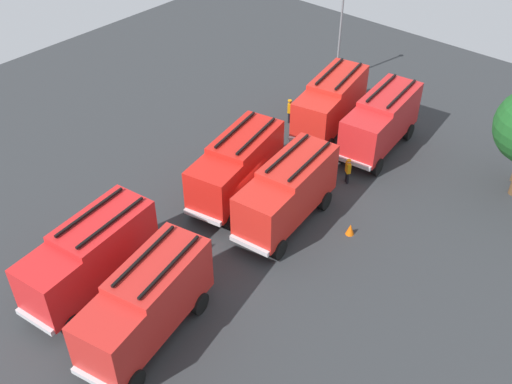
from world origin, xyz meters
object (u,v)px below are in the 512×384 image
object	(u,v)px
fire_truck_1	(237,166)
traffic_cone_0	(244,150)
fire_truck_4	(287,191)
firefighter_1	(259,129)
firefighter_2	(289,110)
traffic_cone_1	(204,245)
traffic_cone_2	(350,229)
firefighter_0	(348,170)
firefighter_3	(213,161)
fire_truck_0	(331,102)
lamppost	(341,29)
fire_truck_3	(381,120)
fire_truck_2	(90,255)
fire_truck_5	(146,302)

from	to	relation	value
fire_truck_1	traffic_cone_0	bearing A→B (deg)	-155.05
fire_truck_4	firefighter_1	size ratio (longest dim) A/B	4.21
traffic_cone_0	firefighter_2	bearing A→B (deg)	-176.93
traffic_cone_1	traffic_cone_2	distance (m)	8.05
firefighter_1	traffic_cone_0	size ratio (longest dim) A/B	2.92
firefighter_0	traffic_cone_2	distance (m)	4.80
firefighter_3	firefighter_2	bearing A→B (deg)	167.54
fire_truck_0	lamppost	size ratio (longest dim) A/B	1.02
fire_truck_3	traffic_cone_0	xyz separation A→B (m)	(6.20, -6.23, -1.85)
fire_truck_2	fire_truck_3	distance (m)	20.21
firefighter_3	traffic_cone_1	world-z (taller)	firefighter_3
fire_truck_3	traffic_cone_2	size ratio (longest dim) A/B	10.90
fire_truck_4	traffic_cone_2	size ratio (longest dim) A/B	10.91
fire_truck_1	firefighter_1	xyz separation A→B (m)	(-5.21, -2.80, -1.16)
fire_truck_1	firefighter_3	distance (m)	2.82
traffic_cone_2	lamppost	distance (m)	18.58
fire_truck_5	firefighter_1	bearing A→B (deg)	-167.86
fire_truck_0	firefighter_3	size ratio (longest dim) A/B	4.15
fire_truck_5	fire_truck_1	bearing A→B (deg)	-170.29
traffic_cone_0	fire_truck_2	bearing A→B (deg)	9.62
fire_truck_3	traffic_cone_0	bearing A→B (deg)	-51.78
firefighter_2	traffic_cone_2	xyz separation A→B (m)	(7.11, 9.90, -0.64)
fire_truck_0	firefighter_0	distance (m)	6.22
fire_truck_4	firefighter_0	size ratio (longest dim) A/B	4.49
firefighter_0	traffic_cone_1	distance (m)	10.30
firefighter_1	traffic_cone_1	bearing A→B (deg)	143.56
fire_truck_4	firefighter_1	bearing A→B (deg)	-135.43
fire_truck_0	firefighter_2	size ratio (longest dim) A/B	4.34
fire_truck_2	lamppost	distance (m)	26.34
fire_truck_4	firefighter_2	xyz separation A→B (m)	(-8.58, -6.59, -1.18)
fire_truck_2	firefighter_2	xyz separation A→B (m)	(-18.65, -2.58, -1.18)
fire_truck_1	fire_truck_5	bearing A→B (deg)	9.90
traffic_cone_1	lamppost	xyz separation A→B (m)	(-20.61, -5.82, 3.89)
fire_truck_1	firefighter_0	world-z (taller)	fire_truck_1
traffic_cone_1	lamppost	world-z (taller)	lamppost
firefighter_2	fire_truck_3	bearing A→B (deg)	-20.02
fire_truck_0	fire_truck_4	bearing A→B (deg)	11.20
fire_truck_5	traffic_cone_0	distance (m)	15.44
fire_truck_5	traffic_cone_1	distance (m)	6.25
lamppost	firefighter_1	bearing A→B (deg)	6.36
traffic_cone_2	traffic_cone_1	bearing A→B (deg)	-40.06
fire_truck_4	fire_truck_5	world-z (taller)	same
fire_truck_4	firefighter_0	distance (m)	5.48
fire_truck_0	traffic_cone_2	size ratio (longest dim) A/B	11.05
traffic_cone_1	fire_truck_1	bearing A→B (deg)	-158.62
fire_truck_5	firefighter_0	distance (m)	15.64
firefighter_2	traffic_cone_0	world-z (taller)	firefighter_2
fire_truck_1	traffic_cone_1	distance (m)	5.32
lamppost	traffic_cone_1	bearing A→B (deg)	15.77
traffic_cone_2	firefighter_2	bearing A→B (deg)	-125.67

